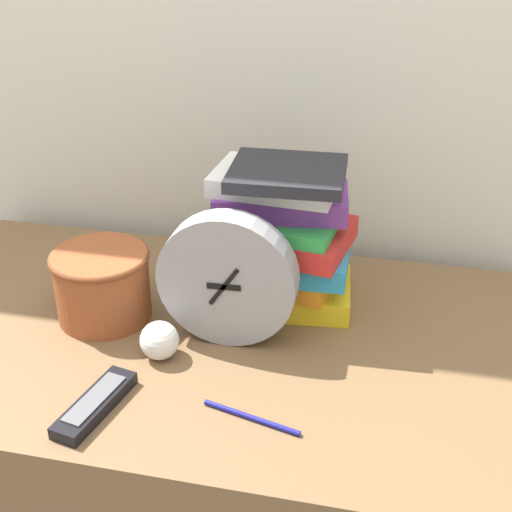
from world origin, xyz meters
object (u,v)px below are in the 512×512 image
at_px(basket, 102,283).
at_px(crumpled_paper_ball, 159,340).
at_px(desk_clock, 227,280).
at_px(tv_remote, 95,404).
at_px(book_stack, 284,235).
at_px(pen, 251,418).

xyz_separation_m(basket, crumpled_paper_ball, (0.14, -0.09, -0.04)).
xyz_separation_m(desk_clock, tv_remote, (-0.15, -0.22, -0.11)).
height_order(desk_clock, book_stack, book_stack).
relative_size(desk_clock, pen, 1.53).
relative_size(desk_clock, book_stack, 0.85).
relative_size(tv_remote, crumpled_paper_ball, 2.57).
bearing_deg(tv_remote, pen, 7.09).
relative_size(desk_clock, tv_remote, 1.40).
xyz_separation_m(book_stack, crumpled_paper_ball, (-0.16, -0.21, -0.10)).
distance_m(desk_clock, crumpled_paper_ball, 0.15).
relative_size(crumpled_paper_ball, pen, 0.42).
height_order(book_stack, basket, book_stack).
xyz_separation_m(basket, pen, (0.32, -0.21, -0.06)).
xyz_separation_m(tv_remote, pen, (0.23, 0.03, -0.01)).
height_order(tv_remote, crumpled_paper_ball, crumpled_paper_ball).
bearing_deg(basket, desk_clock, -5.15).
xyz_separation_m(desk_clock, basket, (-0.23, 0.02, -0.05)).
bearing_deg(desk_clock, tv_remote, -123.74).
height_order(basket, pen, basket).
height_order(book_stack, pen, book_stack).
bearing_deg(book_stack, crumpled_paper_ball, -127.54).
height_order(desk_clock, tv_remote, desk_clock).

